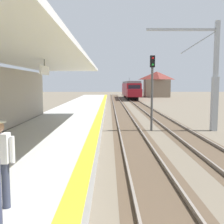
{
  "coord_description": "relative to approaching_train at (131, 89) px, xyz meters",
  "views": [
    {
      "loc": [
        0.49,
        -2.15,
        3.25
      ],
      "look_at": [
        0.6,
        8.69,
        2.1
      ],
      "focal_mm": 42.32,
      "sensor_mm": 36.0,
      "label": 1
    }
  ],
  "objects": [
    {
      "name": "station_platform",
      "position": [
        -7.8,
        -41.18,
        -1.73
      ],
      "size": [
        5.0,
        80.0,
        0.91
      ],
      "color": "#A8A8A3",
      "rests_on": "ground"
    },
    {
      "name": "rail_signal_post",
      "position": [
        -1.84,
        -40.96,
        1.02
      ],
      "size": [
        0.32,
        0.34,
        5.2
      ],
      "color": "#4C4C4C",
      "rests_on": "ground"
    },
    {
      "name": "track_pair_nearest_platform",
      "position": [
        -3.4,
        -37.18,
        -2.13
      ],
      "size": [
        2.34,
        120.0,
        0.16
      ],
      "color": "#4C3D2D",
      "rests_on": "ground"
    },
    {
      "name": "catenary_pylon_far_side",
      "position": [
        2.18,
        -41.17,
        1.43
      ],
      "size": [
        5.0,
        0.4,
        7.5
      ],
      "color": "#9EA3A8",
      "rests_on": "ground"
    },
    {
      "name": "distant_trackside_house",
      "position": [
        7.1,
        7.07,
        1.16
      ],
      "size": [
        6.6,
        5.28,
        6.4
      ],
      "color": "#7F705B",
      "rests_on": "ground"
    },
    {
      "name": "approaching_train",
      "position": [
        0.0,
        0.0,
        0.0
      ],
      "size": [
        2.93,
        19.6,
        4.76
      ],
      "color": "maroon",
      "rests_on": "ground"
    },
    {
      "name": "track_pair_middle",
      "position": [
        -0.0,
        -37.18,
        -2.13
      ],
      "size": [
        2.34,
        120.0,
        0.16
      ],
      "color": "#4C3D2D",
      "rests_on": "ground"
    }
  ]
}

